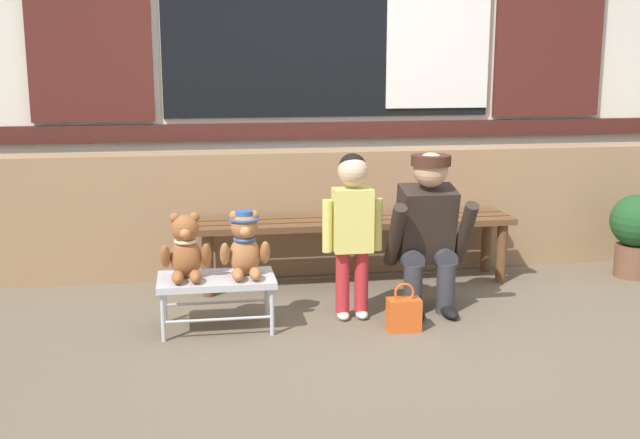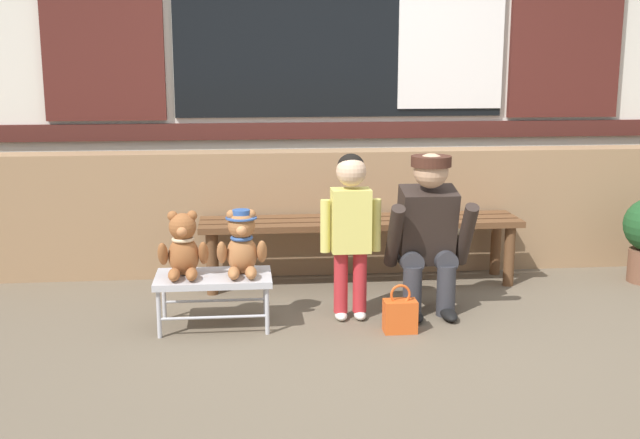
% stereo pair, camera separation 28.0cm
% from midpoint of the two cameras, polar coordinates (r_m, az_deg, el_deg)
% --- Properties ---
extents(ground_plane, '(60.00, 60.00, 0.00)m').
position_cam_midpoint_polar(ground_plane, '(4.31, 6.42, -8.61)').
color(ground_plane, brown).
extents(brick_low_wall, '(6.61, 0.25, 0.85)m').
position_cam_midpoint_polar(brick_low_wall, '(5.54, 3.44, 0.63)').
color(brick_low_wall, '#997551').
rests_on(brick_low_wall, ground).
extents(shop_facade, '(6.74, 0.26, 3.33)m').
position_cam_midpoint_polar(shop_facade, '(5.95, 2.82, 13.52)').
color(shop_facade, silver).
rests_on(shop_facade, ground).
extents(wooden_bench_long, '(2.10, 0.40, 0.44)m').
position_cam_midpoint_polar(wooden_bench_long, '(5.21, 4.47, -0.70)').
color(wooden_bench_long, brown).
rests_on(wooden_bench_long, ground).
extents(small_display_bench, '(0.64, 0.36, 0.30)m').
position_cam_midpoint_polar(small_display_bench, '(4.41, -5.88, -4.45)').
color(small_display_bench, '#BCBCC1').
rests_on(small_display_bench, ground).
extents(teddy_bear_plain, '(0.28, 0.26, 0.36)m').
position_cam_midpoint_polar(teddy_bear_plain, '(4.37, -8.04, -1.99)').
color(teddy_bear_plain, '#93562D').
rests_on(teddy_bear_plain, small_display_bench).
extents(teddy_bear_with_hat, '(0.28, 0.27, 0.36)m').
position_cam_midpoint_polar(teddy_bear_with_hat, '(4.36, -3.84, -1.79)').
color(teddy_bear_with_hat, '#A86B3D').
rests_on(teddy_bear_with_hat, small_display_bench).
extents(child_standing, '(0.35, 0.18, 0.96)m').
position_cam_midpoint_polar(child_standing, '(4.46, 4.03, 0.08)').
color(child_standing, '#B7282D').
rests_on(child_standing, ground).
extents(adult_crouching, '(0.50, 0.49, 0.95)m').
position_cam_midpoint_polar(adult_crouching, '(4.66, 9.58, -0.94)').
color(adult_crouching, '#333338').
rests_on(adult_crouching, ground).
extents(handbag_on_ground, '(0.18, 0.11, 0.27)m').
position_cam_midpoint_polar(handbag_on_ground, '(4.40, 7.63, -6.87)').
color(handbag_on_ground, '#DB561E').
rests_on(handbag_on_ground, ground).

